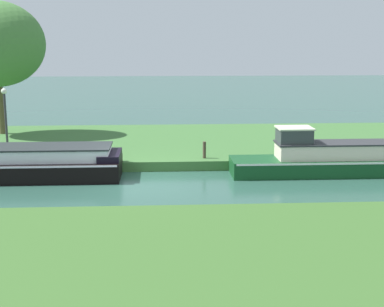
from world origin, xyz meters
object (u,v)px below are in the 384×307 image
black_barge (47,164)px  mooring_post_near (204,150)px  lamp_post (5,113)px  forest_narrowboat (336,159)px

black_barge → mooring_post_near: 6.35m
lamp_post → mooring_post_near: size_ratio=4.05×
lamp_post → mooring_post_near: bearing=-9.4°
black_barge → lamp_post: bearing=128.1°
lamp_post → black_barge: bearing=-51.9°
lamp_post → mooring_post_near: lamp_post is taller
forest_narrowboat → mooring_post_near: 5.33m
black_barge → mooring_post_near: bearing=13.2°
black_barge → mooring_post_near: (6.18, 1.45, 0.18)m
black_barge → lamp_post: (-2.23, 2.84, 1.62)m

